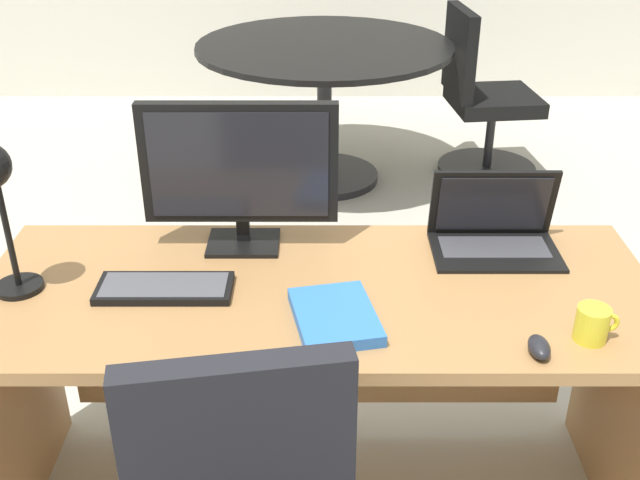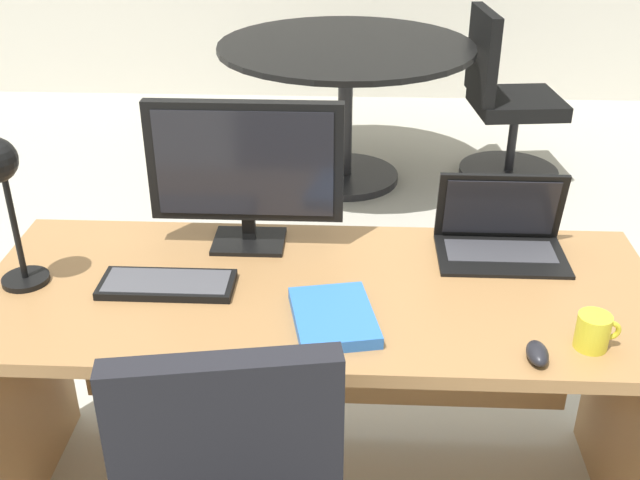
# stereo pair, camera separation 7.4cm
# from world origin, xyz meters

# --- Properties ---
(ground) EXTENTS (12.00, 12.00, 0.00)m
(ground) POSITION_xyz_m (0.00, 1.50, 0.00)
(ground) COLOR #B7B2A3
(desk) EXTENTS (1.74, 0.70, 0.73)m
(desk) POSITION_xyz_m (0.00, 0.05, 0.52)
(desk) COLOR #9E7042
(desk) RESTS_ON ground
(monitor) EXTENTS (0.53, 0.16, 0.42)m
(monitor) POSITION_xyz_m (-0.21, 0.23, 0.96)
(monitor) COLOR black
(monitor) RESTS_ON desk
(laptop) EXTENTS (0.35, 0.23, 0.22)m
(laptop) POSITION_xyz_m (0.49, 0.23, 0.79)
(laptop) COLOR black
(laptop) RESTS_ON desk
(keyboard) EXTENTS (0.34, 0.14, 0.02)m
(keyboard) POSITION_xyz_m (-0.39, -0.02, 0.74)
(keyboard) COLOR black
(keyboard) RESTS_ON desk
(mouse) EXTENTS (0.05, 0.08, 0.04)m
(mouse) POSITION_xyz_m (0.49, -0.28, 0.75)
(mouse) COLOR black
(mouse) RESTS_ON desk
(desk_lamp) EXTENTS (0.12, 0.14, 0.41)m
(desk_lamp) POSITION_xyz_m (-0.76, -0.03, 1.03)
(desk_lamp) COLOR black
(desk_lamp) RESTS_ON desk
(book) EXTENTS (0.23, 0.28, 0.03)m
(book) POSITION_xyz_m (0.04, -0.15, 0.74)
(book) COLOR blue
(book) RESTS_ON desk
(coffee_mug) EXTENTS (0.10, 0.08, 0.08)m
(coffee_mug) POSITION_xyz_m (0.63, -0.22, 0.77)
(coffee_mug) COLOR yellow
(coffee_mug) RESTS_ON desk
(meeting_table) EXTENTS (1.35, 1.35, 0.77)m
(meeting_table) POSITION_xyz_m (0.03, 2.34, 0.59)
(meeting_table) COLOR black
(meeting_table) RESTS_ON ground
(meeting_chair_near) EXTENTS (0.56, 0.56, 0.94)m
(meeting_chair_near) POSITION_xyz_m (0.91, 2.44, 0.38)
(meeting_chair_near) COLOR black
(meeting_chair_near) RESTS_ON ground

